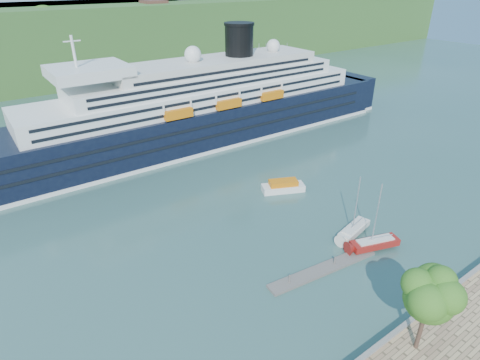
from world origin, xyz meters
name	(u,v)px	position (x,y,z in m)	size (l,w,h in m)	color
ground	(410,325)	(0.00, 0.00, 0.00)	(400.00, 400.00, 0.00)	#2D514C
far_hillside	(50,42)	(0.00, 145.00, 12.00)	(400.00, 50.00, 24.00)	#2F5C24
quay_coping	(414,318)	(0.00, -0.20, 1.15)	(220.00, 0.50, 0.30)	slate
cruise_ship	(195,87)	(8.63, 58.88, 12.20)	(108.68, 15.83, 24.41)	black
promenade_tree	(427,308)	(-2.95, -2.36, 6.08)	(6.13, 6.13, 10.15)	#295D18
floating_pontoon	(323,269)	(-0.90, 11.67, 0.18)	(15.98, 1.95, 0.36)	slate
sailboat_red	(379,219)	(7.88, 10.69, 4.83)	(7.47, 2.08, 9.65)	maroon
sailboat_white_far	(357,208)	(8.28, 14.55, 4.55)	(7.04, 1.96, 9.10)	silver
tender_launch	(283,186)	(8.86, 30.38, 1.01)	(7.33, 2.51, 2.03)	orange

